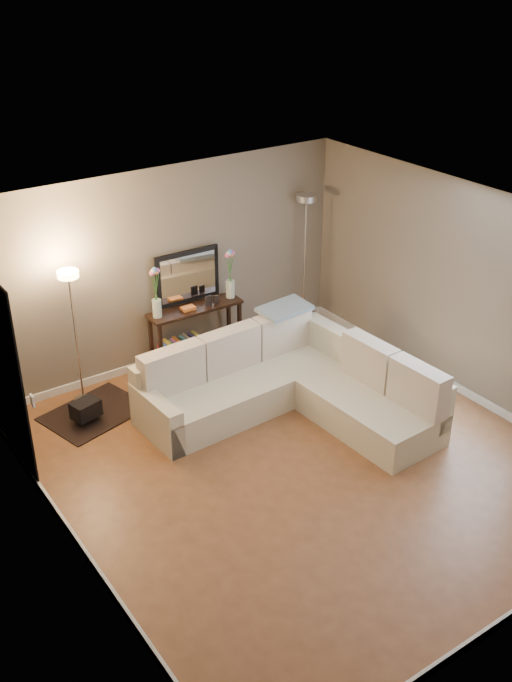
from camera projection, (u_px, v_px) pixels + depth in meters
floor at (298, 460)px, 8.20m from camera, size 5.00×5.50×0.01m
ceiling at (305, 230)px, 6.98m from camera, size 5.00×5.50×0.01m
wall_back at (168, 267)px, 9.60m from camera, size 5.00×0.02×2.60m
wall_left at (63, 437)px, 6.33m from camera, size 0.02×5.50×2.60m
wall_right at (472, 295)px, 8.85m from camera, size 0.02×5.50×2.60m
baseboard_back at (174, 355)px, 10.16m from camera, size 5.00×0.03×0.10m
baseboard_front at (502, 621)px, 6.19m from camera, size 5.00×0.03×0.10m
baseboard_left at (82, 549)px, 6.93m from camera, size 0.03×5.50×0.10m
baseboard_right at (457, 387)px, 9.42m from camera, size 0.03×5.50×0.10m
doorway at (4, 372)px, 7.67m from camera, size 0.02×1.20×2.20m
switch_plate at (32, 401)px, 7.01m from camera, size 0.02×0.08×0.12m
sectional_sofa at (288, 384)px, 8.93m from camera, size 2.71×2.54×0.92m
throw_blanket at (285, 309)px, 9.34m from camera, size 0.69×0.44×0.09m
console_table at (191, 332)px, 9.89m from camera, size 1.28×0.37×0.78m
leaning_mirror at (188, 277)px, 9.71m from camera, size 0.90×0.06×0.70m
table_decor at (196, 305)px, 9.72m from camera, size 0.54×0.12×0.13m
flower_vase_left at (156, 296)px, 9.37m from camera, size 0.15×0.12×0.67m
flower_vase_right at (230, 277)px, 9.89m from camera, size 0.15×0.12×0.67m
floor_lamp_lit at (73, 312)px, 8.68m from camera, size 0.29×0.29×1.70m
floor_lamp_unlit at (305, 235)px, 10.43m from camera, size 0.35×0.35×1.95m
charcoal_rug at (94, 413)px, 8.99m from camera, size 1.28×1.08×0.01m
black_bag at (86, 409)px, 8.74m from camera, size 0.36×0.29×0.20m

